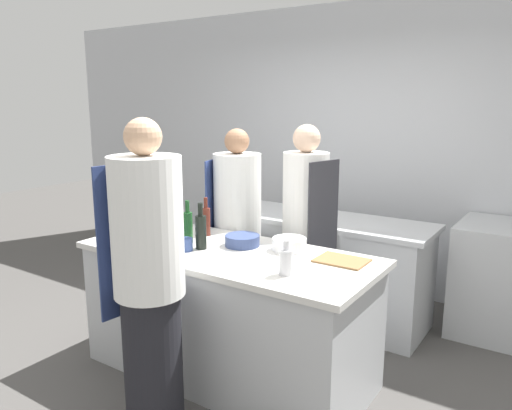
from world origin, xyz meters
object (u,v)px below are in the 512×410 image
(chef_at_pass_far, at_px, (237,232))
(bowl_mixing_large, at_px, (242,240))
(chef_at_prep_near, at_px, (149,282))
(oven_range, at_px, (507,281))
(chef_at_stove, at_px, (305,236))
(bowl_prep_small, at_px, (167,226))
(bottle_sauce, at_px, (286,261))
(bottle_wine, at_px, (188,226))
(bowl_wooden_salad, at_px, (152,245))
(bowl_ceramic_blue, at_px, (289,244))
(bottle_cooking_oil, at_px, (206,220))
(bottle_vinegar, at_px, (201,231))
(cup, at_px, (186,244))
(bottle_olive_oil, at_px, (146,224))

(chef_at_pass_far, distance_m, bowl_mixing_large, 0.62)
(chef_at_pass_far, bearing_deg, bowl_mixing_large, -157.61)
(chef_at_prep_near, bearing_deg, oven_range, -24.91)
(chef_at_stove, height_order, bowl_mixing_large, chef_at_stove)
(oven_range, distance_m, bowl_prep_small, 2.75)
(chef_at_prep_near, distance_m, chef_at_pass_far, 1.39)
(oven_range, height_order, bottle_sauce, bottle_sauce)
(chef_at_prep_near, xyz_separation_m, bottle_wine, (-0.34, 0.71, 0.12))
(chef_at_stove, relative_size, bowl_wooden_salad, 10.14)
(chef_at_stove, bearing_deg, bottle_wine, -22.28)
(chef_at_pass_far, relative_size, bowl_wooden_salad, 9.89)
(oven_range, relative_size, bowl_mixing_large, 3.81)
(chef_at_pass_far, bearing_deg, bowl_prep_small, 123.64)
(bowl_wooden_salad, bearing_deg, oven_range, 45.24)
(bottle_wine, bearing_deg, bowl_ceramic_blue, 19.26)
(chef_at_stove, xyz_separation_m, bottle_cooking_oil, (-0.55, -0.51, 0.15))
(bottle_vinegar, relative_size, bowl_mixing_large, 1.32)
(oven_range, distance_m, bottle_wine, 2.59)
(cup, bearing_deg, bottle_cooking_oil, 109.31)
(bottle_olive_oil, xyz_separation_m, cup, (0.45, -0.07, -0.06))
(oven_range, height_order, bottle_cooking_oil, bottle_cooking_oil)
(cup, bearing_deg, chef_at_prep_near, -68.04)
(chef_at_prep_near, bearing_deg, bottle_sauce, -40.20)
(bottle_vinegar, xyz_separation_m, bowl_prep_small, (-0.56, 0.25, -0.10))
(oven_range, height_order, cup, cup)
(chef_at_prep_near, xyz_separation_m, bowl_mixing_large, (0.02, 0.86, 0.04))
(bowl_mixing_large, bearing_deg, bottle_vinegar, -132.14)
(chef_at_prep_near, bearing_deg, bowl_wooden_salad, 51.08)
(chef_at_prep_near, xyz_separation_m, bowl_ceramic_blue, (0.34, 0.95, 0.04))
(bottle_cooking_oil, height_order, bowl_mixing_large, bottle_cooking_oil)
(chef_at_pass_far, bearing_deg, chef_at_prep_near, 178.51)
(bowl_prep_small, relative_size, bowl_wooden_salad, 1.62)
(bottle_cooking_oil, relative_size, bowl_ceramic_blue, 1.26)
(chef_at_stove, distance_m, bowl_mixing_large, 0.62)
(bottle_vinegar, distance_m, cup, 0.14)
(bottle_cooking_oil, xyz_separation_m, cup, (0.13, -0.37, -0.07))
(chef_at_stove, xyz_separation_m, cup, (-0.42, -0.89, 0.08))
(chef_at_prep_near, bearing_deg, bowl_ceramic_blue, -12.94)
(bottle_vinegar, bearing_deg, bottle_wine, 159.64)
(bowl_ceramic_blue, bearing_deg, chef_at_prep_near, -109.93)
(chef_at_prep_near, relative_size, bowl_prep_small, 6.59)
(chef_at_stove, xyz_separation_m, bowl_prep_small, (-0.92, -0.55, 0.06))
(chef_at_stove, xyz_separation_m, bottle_wine, (-0.54, -0.73, 0.16))
(bottle_olive_oil, distance_m, bottle_cooking_oil, 0.44)
(chef_at_stove, distance_m, bottle_wine, 0.92)
(chef_at_prep_near, bearing_deg, bottle_wine, 32.44)
(oven_range, distance_m, bowl_wooden_salad, 2.82)
(chef_at_prep_near, xyz_separation_m, bottle_sauce, (0.57, 0.53, 0.08))
(oven_range, xyz_separation_m, chef_at_prep_near, (-1.51, -2.43, 0.44))
(oven_range, xyz_separation_m, bottle_wine, (-1.85, -1.72, 0.56))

